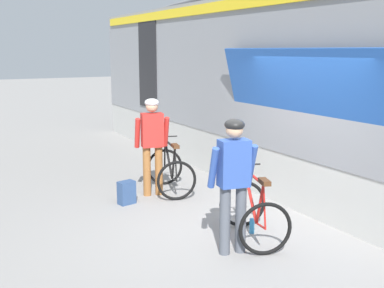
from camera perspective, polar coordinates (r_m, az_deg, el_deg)
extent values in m
plane|color=gray|center=(7.01, 5.44, -10.54)|extent=(80.00, 80.00, 0.00)
cube|color=#2356B2|center=(7.25, 15.42, 4.54)|extent=(0.45, 4.67, 1.66)
cube|color=black|center=(12.63, -5.38, 9.64)|extent=(0.03, 1.10, 2.29)
cylinder|color=#4C515B|center=(6.15, 3.99, -9.21)|extent=(0.14, 0.14, 0.90)
cylinder|color=#4C515B|center=(6.23, 5.89, -8.96)|extent=(0.14, 0.14, 0.90)
cube|color=#2D4C9E|center=(5.97, 5.07, -2.32)|extent=(0.42, 0.31, 0.60)
cylinder|color=#2D4C9E|center=(5.93, 2.59, -2.89)|extent=(0.14, 0.27, 0.56)
cylinder|color=#2D4C9E|center=(6.12, 7.15, -2.51)|extent=(0.14, 0.27, 0.56)
sphere|color=tan|center=(5.89, 5.14, 1.75)|extent=(0.22, 0.22, 0.22)
ellipsoid|color=black|center=(5.88, 5.15, 2.33)|extent=(0.30, 0.32, 0.14)
cylinder|color=#935B2D|center=(8.57, -5.45, -3.29)|extent=(0.14, 0.14, 0.90)
cylinder|color=#935B2D|center=(8.62, -4.01, -3.20)|extent=(0.14, 0.14, 0.90)
cube|color=red|center=(8.44, -4.81, 1.69)|extent=(0.42, 0.32, 0.60)
cylinder|color=red|center=(8.44, -6.59, 1.31)|extent=(0.15, 0.27, 0.56)
cylinder|color=red|center=(8.54, -3.15, 1.48)|extent=(0.15, 0.27, 0.56)
sphere|color=tan|center=(8.38, -4.86, 4.59)|extent=(0.22, 0.22, 0.22)
ellipsoid|color=white|center=(8.37, -4.87, 5.00)|extent=(0.31, 0.32, 0.14)
torus|color=black|center=(7.11, 6.11, -7.18)|extent=(0.69, 0.27, 0.71)
torus|color=black|center=(6.20, 8.83, -10.08)|extent=(0.69, 0.27, 0.71)
cylinder|color=red|center=(6.71, 7.02, -6.11)|extent=(0.24, 0.63, 0.63)
cylinder|color=red|center=(6.52, 7.40, -3.88)|extent=(0.30, 0.82, 0.04)
cylinder|color=red|center=(6.33, 8.18, -7.22)|extent=(0.12, 0.27, 0.62)
cylinder|color=red|center=(6.37, 8.29, -9.74)|extent=(0.14, 0.35, 0.08)
cylinder|color=red|center=(6.16, 8.72, -7.50)|extent=(0.07, 0.14, 0.56)
cylinder|color=red|center=(7.01, 6.21, -5.11)|extent=(0.06, 0.09, 0.55)
cylinder|color=black|center=(6.90, 6.33, -2.50)|extent=(0.46, 0.17, 0.02)
cube|color=#4C2D19|center=(6.09, 8.72, -4.51)|extent=(0.17, 0.26, 0.06)
torus|color=black|center=(9.26, -3.31, -2.78)|extent=(0.70, 0.22, 0.71)
torus|color=black|center=(8.29, -1.85, -4.43)|extent=(0.70, 0.22, 0.71)
cylinder|color=black|center=(8.86, -2.85, -1.76)|extent=(0.20, 0.64, 0.63)
cylinder|color=black|center=(8.68, -2.71, 0.01)|extent=(0.24, 0.84, 0.04)
cylinder|color=black|center=(8.46, -2.24, -2.39)|extent=(0.10, 0.28, 0.62)
cylinder|color=black|center=(8.47, -2.13, -4.29)|extent=(0.11, 0.36, 0.08)
cylinder|color=black|center=(8.28, -1.96, -2.49)|extent=(0.06, 0.15, 0.56)
cylinder|color=black|center=(9.17, -3.30, -1.14)|extent=(0.05, 0.09, 0.55)
cylinder|color=black|center=(9.08, -3.29, 0.89)|extent=(0.47, 0.14, 0.02)
cube|color=#4C2D19|center=(8.24, -2.03, -0.25)|extent=(0.15, 0.26, 0.06)
cube|color=navy|center=(8.21, -7.89, -5.82)|extent=(0.31, 0.24, 0.40)
cylinder|color=#338CCC|center=(6.97, 7.23, -9.77)|extent=(0.07, 0.07, 0.22)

